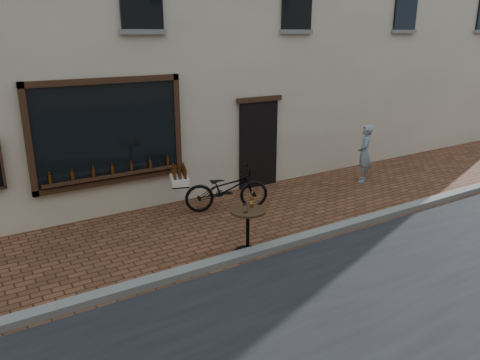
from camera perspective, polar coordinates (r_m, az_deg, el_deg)
ground at (r=8.62m, az=4.66°, el=-8.99°), size 90.00×90.00×0.00m
kerb at (r=8.74m, az=3.89°, el=-8.14°), size 90.00×0.25×0.12m
cargo_bicycle at (r=10.46m, az=-1.84°, el=-1.03°), size 2.25×1.28×1.06m
bistro_table at (r=8.41m, az=0.97°, el=-5.15°), size 0.65×0.65×1.12m
pedestrian at (r=12.84m, az=14.95°, el=3.14°), size 0.66×0.65×1.54m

